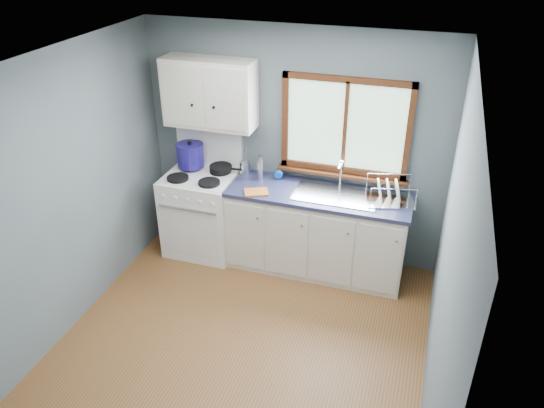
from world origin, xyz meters
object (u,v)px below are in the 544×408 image
(base_cabinets, at_px, (316,235))
(thermos, at_px, (260,168))
(dish_rack, at_px, (389,195))
(sink, at_px, (335,200))
(utensil_crock, at_px, (245,167))
(gas_range, at_px, (202,210))
(stockpot, at_px, (190,155))
(skillet, at_px, (221,168))

(base_cabinets, xyz_separation_m, thermos, (-0.66, 0.11, 0.65))
(thermos, bearing_deg, dish_rack, -2.95)
(sink, relative_size, utensil_crock, 2.34)
(gas_range, height_order, utensil_crock, gas_range)
(stockpot, bearing_deg, gas_range, -39.55)
(thermos, bearing_deg, utensil_crock, 158.52)
(gas_range, relative_size, sink, 1.62)
(sink, relative_size, stockpot, 2.26)
(sink, distance_m, skillet, 1.31)
(gas_range, bearing_deg, thermos, 11.12)
(base_cabinets, height_order, utensil_crock, utensil_crock)
(gas_range, bearing_deg, dish_rack, 1.62)
(gas_range, distance_m, thermos, 0.87)
(sink, bearing_deg, skillet, 174.68)
(base_cabinets, height_order, dish_rack, dish_rack)
(base_cabinets, bearing_deg, sink, -0.13)
(stockpot, bearing_deg, dish_rack, -2.04)
(gas_range, relative_size, utensil_crock, 3.79)
(base_cabinets, distance_m, utensil_crock, 1.06)
(dish_rack, bearing_deg, gas_range, 167.02)
(skillet, xyz_separation_m, dish_rack, (1.81, -0.08, -0.00))
(thermos, bearing_deg, skillet, 178.50)
(stockpot, bearing_deg, base_cabinets, -4.48)
(sink, bearing_deg, base_cabinets, 179.87)
(stockpot, height_order, thermos, stockpot)
(sink, relative_size, dish_rack, 1.60)
(sink, height_order, dish_rack, sink)
(base_cabinets, relative_size, stockpot, 4.97)
(sink, xyz_separation_m, dish_rack, (0.52, 0.04, 0.12))
(utensil_crock, bearing_deg, skillet, -165.01)
(stockpot, xyz_separation_m, thermos, (0.81, -0.01, -0.03))
(sink, distance_m, utensil_crock, 1.07)
(thermos, bearing_deg, sink, -7.37)
(stockpot, height_order, utensil_crock, utensil_crock)
(skillet, bearing_deg, sink, -10.68)
(gas_range, height_order, skillet, gas_range)
(utensil_crock, xyz_separation_m, thermos, (0.20, -0.08, 0.06))
(sink, distance_m, thermos, 0.87)
(base_cabinets, distance_m, dish_rack, 0.91)
(sink, xyz_separation_m, utensil_crock, (-1.04, 0.19, 0.13))
(sink, height_order, stockpot, stockpot)
(sink, bearing_deg, utensil_crock, 169.77)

